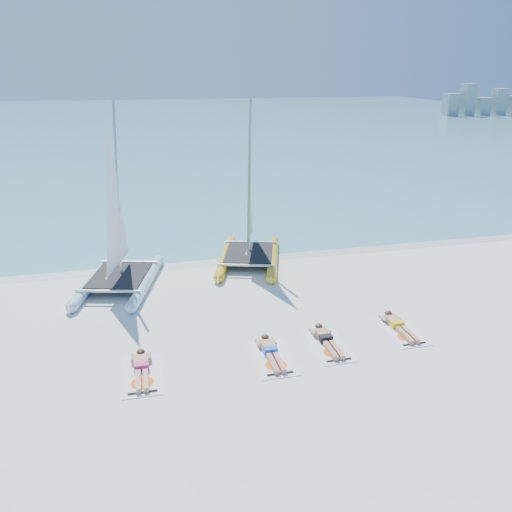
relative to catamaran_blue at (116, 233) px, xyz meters
The scene contains 14 objects.
ground 5.51m from the catamaran_blue, 46.91° to the right, with size 140.00×140.00×0.00m, color white.
sea 59.37m from the catamaran_blue, 86.59° to the left, with size 140.00×115.00×0.01m, color #6DABB7.
wet_sand_strip 4.38m from the catamaran_blue, 26.13° to the left, with size 140.00×1.40×0.01m, color silver.
distant_skyline 81.65m from the catamaran_blue, 45.49° to the left, with size 14.00×2.00×5.00m.
catamaran_blue is the anchor object (origin of this frame).
catamaran_yellow 5.30m from the catamaran_blue, 17.00° to the left, with size 3.52×5.20×6.45m.
towel_a 6.29m from the catamaran_blue, 84.29° to the right, with size 1.00×1.85×0.02m, color white.
sunbather_a 6.07m from the catamaran_blue, 84.10° to the right, with size 0.37×1.73×0.26m.
towel_b 7.43m from the catamaran_blue, 56.15° to the right, with size 1.00×1.85×0.02m, color white.
sunbather_b 7.25m from the catamaran_blue, 55.28° to the right, with size 0.37×1.73×0.26m.
towel_c 8.29m from the catamaran_blue, 45.14° to the right, with size 1.00×1.85×0.02m, color white.
sunbather_c 8.13m from the catamaran_blue, 44.17° to the right, with size 0.37×1.73×0.26m.
towel_d 9.90m from the catamaran_blue, 33.99° to the right, with size 1.00×1.85×0.02m, color white.
sunbather_d 9.78m from the catamaran_blue, 33.04° to the right, with size 0.37×1.73×0.26m.
Camera 1 is at (-2.61, -13.24, 7.23)m, focal length 35.00 mm.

